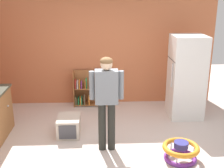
% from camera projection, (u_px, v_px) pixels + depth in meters
% --- Properties ---
extents(ground_plane, '(12.00, 12.00, 0.00)m').
position_uv_depth(ground_plane, '(108.00, 149.00, 5.15)').
color(ground_plane, beige).
rests_on(ground_plane, ground).
extents(back_wall, '(5.20, 0.06, 2.70)m').
position_uv_depth(back_wall, '(105.00, 48.00, 6.95)').
color(back_wall, '#C86D44').
rests_on(back_wall, ground).
extents(refrigerator, '(0.73, 0.68, 1.78)m').
position_uv_depth(refrigerator, '(186.00, 77.00, 6.29)').
color(refrigerator, white).
rests_on(refrigerator, ground).
extents(bookshelf, '(0.80, 0.28, 0.85)m').
position_uv_depth(bookshelf, '(88.00, 90.00, 7.06)').
color(bookshelf, '#9D5F30').
rests_on(bookshelf, ground).
extents(standing_person, '(0.57, 0.22, 1.65)m').
position_uv_depth(standing_person, '(107.00, 96.00, 4.86)').
color(standing_person, '#282823').
rests_on(standing_person, ground).
extents(baby_walker, '(0.60, 0.60, 0.32)m').
position_uv_depth(baby_walker, '(181.00, 151.00, 4.79)').
color(baby_walker, purple).
rests_on(baby_walker, ground).
extents(pet_carrier, '(0.42, 0.55, 0.36)m').
position_uv_depth(pet_carrier, '(69.00, 126.00, 5.63)').
color(pet_carrier, beige).
rests_on(pet_carrier, ground).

